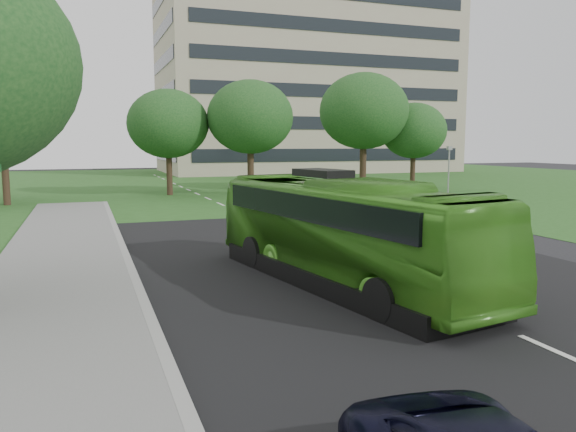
% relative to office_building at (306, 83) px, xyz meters
% --- Properties ---
extents(ground, '(160.00, 160.00, 0.00)m').
position_rel_office_building_xyz_m(ground, '(-21.96, -61.96, -12.50)').
color(ground, black).
rests_on(ground, ground).
extents(street_surfaces, '(120.00, 120.00, 0.15)m').
position_rel_office_building_xyz_m(street_surfaces, '(-22.34, -39.21, -12.47)').
color(street_surfaces, black).
rests_on(street_surfaces, ground).
extents(office_building, '(40.10, 20.10, 25.00)m').
position_rel_office_building_xyz_m(office_building, '(0.00, 0.00, 0.00)').
color(office_building, tan).
rests_on(office_building, ground).
extents(tree_park_a, '(5.88, 5.88, 7.81)m').
position_rel_office_building_xyz_m(tree_park_a, '(-35.04, -35.78, -7.20)').
color(tree_park_a, black).
rests_on(tree_park_a, ground).
extents(tree_park_b, '(6.15, 6.15, 8.06)m').
position_rel_office_building_xyz_m(tree_park_b, '(-24.12, -32.19, -7.07)').
color(tree_park_b, black).
rests_on(tree_park_b, ground).
extents(tree_park_c, '(6.62, 6.62, 8.79)m').
position_rel_office_building_xyz_m(tree_park_c, '(-18.13, -33.91, -6.54)').
color(tree_park_c, black).
rests_on(tree_park_c, ground).
extents(tree_park_d, '(7.36, 7.36, 9.74)m').
position_rel_office_building_xyz_m(tree_park_d, '(-8.39, -33.89, -5.91)').
color(tree_park_d, black).
rests_on(tree_park_d, ground).
extents(tree_park_e, '(5.55, 5.55, 7.40)m').
position_rel_office_building_xyz_m(tree_park_e, '(-3.69, -34.09, -7.47)').
color(tree_park_e, black).
rests_on(tree_park_e, ground).
extents(bus, '(4.33, 11.02, 2.99)m').
position_rel_office_building_xyz_m(bus, '(-23.50, -61.67, -11.00)').
color(bus, '#418E22').
rests_on(bus, ground).
extents(sedan, '(4.41, 1.55, 1.45)m').
position_rel_office_building_xyz_m(sedan, '(-14.83, -51.96, -11.77)').
color(sedan, '#AEAEB3').
rests_on(sedan, ground).
extents(camera_pole, '(0.39, 0.36, 3.77)m').
position_rel_office_building_xyz_m(camera_pole, '(-5.96, -42.29, -10.07)').
color(camera_pole, gray).
rests_on(camera_pole, ground).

